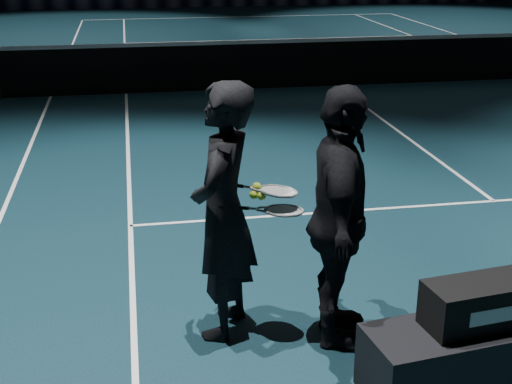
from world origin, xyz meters
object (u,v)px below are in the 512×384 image
racket_bag (482,303)px  player_a (223,212)px  tennis_balls (257,193)px  player_b (339,220)px  player_bench (476,354)px  racket_lower (284,211)px  racket_upper (278,191)px

racket_bag → player_a: player_a is taller
tennis_balls → player_b: bearing=-20.2°
player_bench → racket_lower: racket_lower is taller
player_b → racket_upper: (-0.41, 0.19, 0.18)m
player_b → racket_lower: 0.40m
racket_bag → tennis_balls: bearing=137.7°
racket_lower → tennis_balls: tennis_balls is taller
racket_bag → tennis_balls: size_ratio=6.49×
player_b → player_a: bearing=83.4°
player_a → racket_lower: bearing=94.7°
player_a → player_b: (0.80, -0.29, 0.00)m
player_bench → racket_upper: 1.76m
player_a → tennis_balls: 0.31m
racket_upper → tennis_balls: 0.15m
racket_bag → racket_upper: 1.59m
racket_bag → player_b: player_b is taller
player_b → tennis_balls: player_b is taller
player_b → racket_lower: size_ratio=2.88×
player_bench → racket_upper: racket_upper is taller
player_a → racket_upper: 0.44m
player_bench → racket_lower: bearing=135.8°
racket_lower → racket_upper: racket_upper is taller
racket_bag → player_b: 1.12m
player_a → player_b: 0.85m
player_a → tennis_balls: player_a is taller
player_b → tennis_balls: (-0.56, 0.21, 0.17)m
player_bench → tennis_balls: size_ratio=12.97×
tennis_balls → racket_lower: bearing=-21.2°
racket_upper → racket_lower: bearing=-42.7°
player_b → tennis_balls: 0.62m
racket_bag → racket_upper: racket_upper is taller
racket_bag → racket_upper: size_ratio=1.14×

